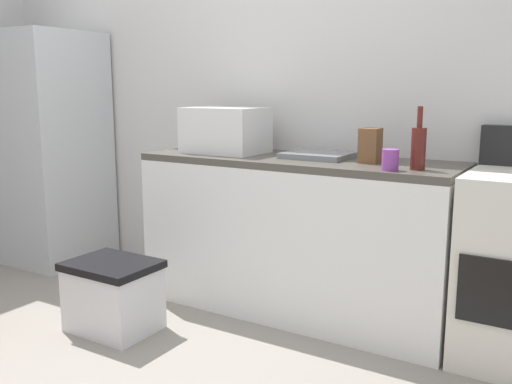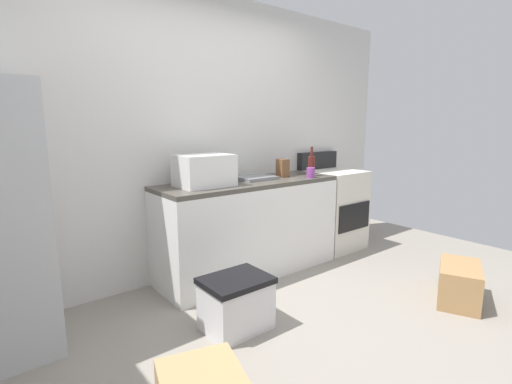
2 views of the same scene
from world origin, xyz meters
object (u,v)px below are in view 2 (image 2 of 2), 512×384
at_px(microwave, 204,170).
at_px(coffee_mug, 311,173).
at_px(wine_bottle, 311,165).
at_px(knife_block, 283,168).
at_px(cardboard_box_small, 459,283).
at_px(storage_bin, 236,303).
at_px(stove_oven, 332,208).

xyz_separation_m(microwave, coffee_mug, (1.09, -0.21, -0.09)).
distance_m(wine_bottle, knife_block, 0.31).
bearing_deg(coffee_mug, cardboard_box_small, -75.40).
bearing_deg(wine_bottle, cardboard_box_small, -80.32).
distance_m(coffee_mug, storage_bin, 1.61).
bearing_deg(knife_block, storage_bin, -145.88).
xyz_separation_m(stove_oven, cardboard_box_small, (-0.27, -1.56, -0.31)).
relative_size(knife_block, cardboard_box_small, 0.35).
xyz_separation_m(stove_oven, wine_bottle, (-0.51, -0.13, 0.54)).
height_order(wine_bottle, storage_bin, wine_bottle).
distance_m(microwave, knife_block, 0.91).
relative_size(knife_block, storage_bin, 0.39).
bearing_deg(storage_bin, knife_block, 34.12).
bearing_deg(microwave, coffee_mug, -10.89).
height_order(stove_oven, storage_bin, stove_oven).
distance_m(coffee_mug, knife_block, 0.28).
bearing_deg(microwave, wine_bottle, -5.76).
height_order(microwave, knife_block, microwave).
xyz_separation_m(wine_bottle, storage_bin, (-1.41, -0.64, -0.82)).
bearing_deg(stove_oven, knife_block, -179.64).
relative_size(microwave, cardboard_box_small, 0.91).
xyz_separation_m(stove_oven, knife_block, (-0.80, -0.00, 0.52)).
xyz_separation_m(coffee_mug, cardboard_box_small, (0.35, -1.34, -0.80)).
distance_m(stove_oven, coffee_mug, 0.82).
xyz_separation_m(stove_oven, microwave, (-1.71, -0.01, 0.57)).
height_order(stove_oven, knife_block, stove_oven).
height_order(wine_bottle, knife_block, wine_bottle).
xyz_separation_m(microwave, wine_bottle, (1.19, -0.12, -0.03)).
distance_m(wine_bottle, storage_bin, 1.75).
bearing_deg(cardboard_box_small, stove_oven, 80.12).
bearing_deg(stove_oven, storage_bin, -158.26).
relative_size(stove_oven, cardboard_box_small, 2.17).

